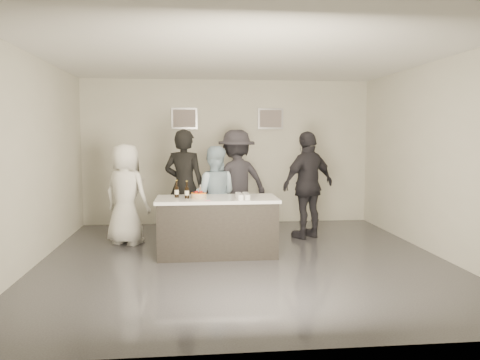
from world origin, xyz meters
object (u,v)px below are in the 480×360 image
(person_main_black, at_px, (184,187))
(person_guest_back, at_px, (236,181))
(person_guest_right, at_px, (308,185))
(person_main_blue, at_px, (214,195))
(person_guest_left, at_px, (126,194))
(bar_counter, at_px, (217,226))
(beer_bottle_a, at_px, (177,189))
(cake, at_px, (199,196))
(beer_bottle_b, at_px, (187,190))

(person_main_black, distance_m, person_guest_back, 1.26)
(person_guest_right, bearing_deg, person_main_blue, -21.42)
(person_guest_left, bearing_deg, person_main_black, -151.58)
(person_main_black, height_order, person_main_blue, person_main_black)
(bar_counter, xyz_separation_m, beer_bottle_a, (-0.62, 0.07, 0.58))
(cake, height_order, person_guest_back, person_guest_back)
(person_guest_back, bearing_deg, person_main_black, 21.22)
(person_guest_left, xyz_separation_m, person_guest_right, (3.20, 0.16, 0.11))
(person_main_blue, xyz_separation_m, person_guest_left, (-1.49, 0.05, 0.02))
(beer_bottle_b, height_order, person_guest_right, person_guest_right)
(person_main_blue, height_order, person_guest_back, person_guest_back)
(cake, height_order, person_main_blue, person_main_blue)
(beer_bottle_a, relative_size, person_main_black, 0.13)
(cake, bearing_deg, bar_counter, 10.37)
(person_main_blue, height_order, person_guest_right, person_guest_right)
(cake, height_order, person_main_black, person_main_black)
(person_guest_left, relative_size, person_guest_back, 0.88)
(beer_bottle_b, distance_m, person_guest_left, 1.42)
(bar_counter, distance_m, person_main_blue, 0.94)
(bar_counter, bearing_deg, person_guest_left, 148.99)
(bar_counter, relative_size, person_main_blue, 1.11)
(bar_counter, relative_size, person_guest_right, 0.96)
(bar_counter, xyz_separation_m, person_guest_back, (0.46, 1.68, 0.53))
(beer_bottle_b, bearing_deg, cake, -0.21)
(beer_bottle_a, xyz_separation_m, person_guest_left, (-0.88, 0.83, -0.17))
(bar_counter, xyz_separation_m, person_main_blue, (-0.01, 0.85, 0.39))
(beer_bottle_b, bearing_deg, bar_counter, 6.27)
(beer_bottle_b, bearing_deg, person_main_black, 93.18)
(beer_bottle_b, xyz_separation_m, person_main_black, (-0.05, 0.93, -0.05))
(beer_bottle_a, relative_size, beer_bottle_b, 1.00)
(beer_bottle_a, relative_size, person_main_blue, 0.16)
(person_guest_back, bearing_deg, beer_bottle_a, 37.81)
(beer_bottle_b, height_order, person_guest_left, person_guest_left)
(cake, xyz_separation_m, beer_bottle_a, (-0.34, 0.12, 0.09))
(bar_counter, relative_size, beer_bottle_a, 7.15)
(person_main_blue, relative_size, person_guest_right, 0.87)
(person_main_blue, bearing_deg, person_guest_right, -164.56)
(bar_counter, distance_m, person_guest_right, 2.07)
(bar_counter, height_order, person_main_black, person_main_black)
(bar_counter, height_order, cake, cake)
(person_guest_right, bearing_deg, cake, 0.88)
(beer_bottle_b, xyz_separation_m, person_guest_back, (0.92, 1.73, -0.05))
(cake, xyz_separation_m, person_main_blue, (0.27, 0.90, -0.10))
(person_main_blue, bearing_deg, beer_bottle_b, 71.75)
(bar_counter, height_order, beer_bottle_b, beer_bottle_b)
(person_guest_left, distance_m, person_guest_right, 3.21)
(bar_counter, distance_m, person_guest_left, 1.80)
(cake, bearing_deg, person_main_blue, 73.15)
(bar_counter, distance_m, cake, 0.56)
(cake, distance_m, beer_bottle_b, 0.20)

